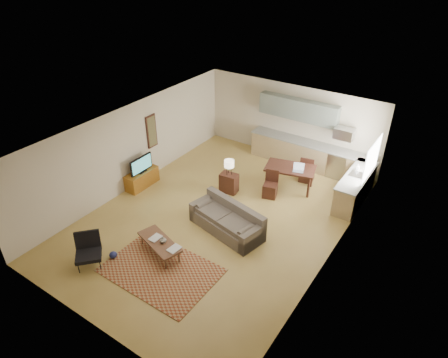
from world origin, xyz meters
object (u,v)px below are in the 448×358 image
Objects in this scene: sofa at (226,219)px; coffee_table at (160,247)px; armchair at (88,252)px; tv_credenza at (142,179)px; console_table at (229,183)px; dining_table at (289,178)px.

sofa is 1.66× the size of coffee_table.
coffee_table is 1.73m from armchair.
tv_credenza is 2.82m from console_table.
console_table is at bearing 29.96° from armchair.
sofa is 3.54× the size of console_table.
coffee_table is at bearing -38.62° from tv_credenza.
armchair reaches higher than coffee_table.
coffee_table is 3.39m from console_table.
dining_table is at bearing 19.34° from armchair.
sofa is at bearing -63.61° from console_table.
sofa reaches higher than tv_credenza.
console_table is (-1.02, 1.68, -0.07)m from sofa.
dining_table reaches higher than coffee_table.
armchair is at bearing -107.46° from console_table.
armchair is at bearing -127.41° from dining_table.
console_table is (-0.13, 3.39, 0.11)m from coffee_table.
tv_credenza is 0.76× the size of dining_table.
coffee_table is 1.67× the size of armchair.
coffee_table is (-0.89, -1.71, -0.19)m from sofa.
coffee_table is 3.38m from tv_credenza.
armchair is (-2.06, -2.97, 0.01)m from sofa.
tv_credenza is at bearing -162.10° from dining_table.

